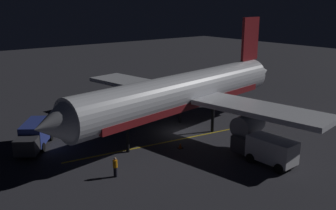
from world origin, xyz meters
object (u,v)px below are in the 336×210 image
(baggage_truck, at_px, (35,136))
(traffic_cone_far, at_px, (93,134))
(catering_truck, at_px, (266,150))
(airliner, at_px, (186,93))
(traffic_cone_near_right, at_px, (81,124))
(ground_crew_worker, at_px, (115,167))
(traffic_cone_under_wing, at_px, (120,123))
(traffic_cone_near_left, at_px, (180,146))

(baggage_truck, relative_size, traffic_cone_far, 11.48)
(catering_truck, bearing_deg, traffic_cone_far, 28.57)
(airliner, relative_size, traffic_cone_near_right, 66.80)
(baggage_truck, relative_size, catering_truck, 1.02)
(catering_truck, height_order, ground_crew_worker, catering_truck)
(baggage_truck, bearing_deg, traffic_cone_near_right, -62.80)
(airliner, bearing_deg, baggage_truck, 70.66)
(ground_crew_worker, bearing_deg, airliner, -66.91)
(ground_crew_worker, distance_m, traffic_cone_far, 10.73)
(baggage_truck, height_order, ground_crew_worker, baggage_truck)
(catering_truck, bearing_deg, traffic_cone_under_wing, 13.75)
(airliner, bearing_deg, traffic_cone_under_wing, 35.07)
(airliner, xyz_separation_m, traffic_cone_far, (4.89, 9.08, -4.22))
(traffic_cone_near_left, distance_m, traffic_cone_far, 10.07)
(airliner, distance_m, traffic_cone_near_right, 13.01)
(airliner, distance_m, traffic_cone_far, 11.14)
(catering_truck, distance_m, traffic_cone_near_right, 21.91)
(baggage_truck, height_order, traffic_cone_far, baggage_truck)
(traffic_cone_near_left, xyz_separation_m, traffic_cone_near_right, (12.64, 4.60, 0.00))
(airliner, distance_m, baggage_truck, 16.54)
(baggage_truck, relative_size, traffic_cone_near_left, 11.48)
(ground_crew_worker, xyz_separation_m, traffic_cone_under_wing, (11.85, -7.80, -0.64))
(ground_crew_worker, height_order, traffic_cone_far, ground_crew_worker)
(baggage_truck, xyz_separation_m, traffic_cone_under_wing, (1.18, -10.71, -1.06))
(baggage_truck, bearing_deg, traffic_cone_under_wing, -83.71)
(baggage_truck, xyz_separation_m, ground_crew_worker, (-10.66, -2.92, -0.43))
(ground_crew_worker, bearing_deg, baggage_truck, 15.29)
(airliner, distance_m, traffic_cone_near_left, 6.91)
(traffic_cone_far, bearing_deg, traffic_cone_near_right, -7.46)
(catering_truck, distance_m, traffic_cone_far, 18.56)
(traffic_cone_near_left, bearing_deg, traffic_cone_under_wing, 3.55)
(ground_crew_worker, bearing_deg, traffic_cone_near_left, -79.91)
(catering_truck, xyz_separation_m, ground_crew_worker, (6.09, 12.19, -0.40))
(airliner, bearing_deg, traffic_cone_far, 61.66)
(ground_crew_worker, relative_size, traffic_cone_under_wing, 3.16)
(airliner, xyz_separation_m, catering_truck, (-11.38, 0.21, -3.18))
(traffic_cone_near_left, bearing_deg, traffic_cone_near_right, 19.99)
(ground_crew_worker, distance_m, traffic_cone_near_right, 14.66)
(traffic_cone_far, bearing_deg, ground_crew_worker, 161.92)
(traffic_cone_under_wing, distance_m, traffic_cone_far, 4.77)
(airliner, xyz_separation_m, ground_crew_worker, (-5.29, 12.40, -3.58))
(ground_crew_worker, height_order, traffic_cone_under_wing, ground_crew_worker)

